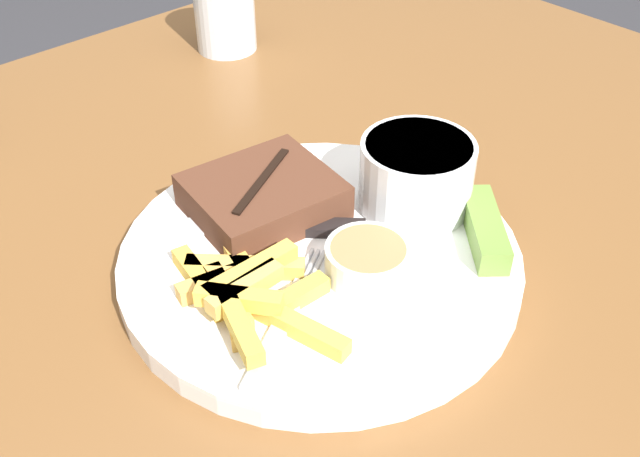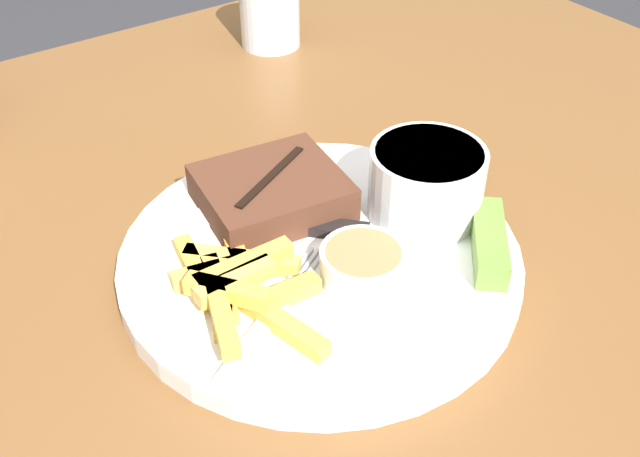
# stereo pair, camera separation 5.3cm
# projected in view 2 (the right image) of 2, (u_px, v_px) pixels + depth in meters

# --- Properties ---
(dining_table) EXTENTS (1.11, 0.96, 0.77)m
(dining_table) POSITION_uv_depth(u_px,v_px,m) (320.00, 357.00, 0.61)
(dining_table) COLOR brown
(dining_table) RESTS_ON ground_plane
(dinner_plate) EXTENTS (0.29, 0.29, 0.02)m
(dinner_plate) POSITION_uv_depth(u_px,v_px,m) (320.00, 259.00, 0.55)
(dinner_plate) COLOR white
(dinner_plate) RESTS_ON dining_table
(steak_portion) EXTENTS (0.12, 0.11, 0.03)m
(steak_portion) POSITION_uv_depth(u_px,v_px,m) (267.00, 194.00, 0.57)
(steak_portion) COLOR #512D1E
(steak_portion) RESTS_ON dinner_plate
(fries_pile) EXTENTS (0.09, 0.15, 0.02)m
(fries_pile) POSITION_uv_depth(u_px,v_px,m) (235.00, 286.00, 0.50)
(fries_pile) COLOR #F1B245
(fries_pile) RESTS_ON dinner_plate
(coleslaw_cup) EXTENTS (0.09, 0.09, 0.05)m
(coleslaw_cup) POSITION_uv_depth(u_px,v_px,m) (427.00, 179.00, 0.56)
(coleslaw_cup) COLOR white
(coleslaw_cup) RESTS_ON dinner_plate
(dipping_sauce_cup) EXTENTS (0.06, 0.06, 0.02)m
(dipping_sauce_cup) POSITION_uv_depth(u_px,v_px,m) (363.00, 263.00, 0.51)
(dipping_sauce_cup) COLOR silver
(dipping_sauce_cup) RESTS_ON dinner_plate
(pickle_spear) EXTENTS (0.07, 0.08, 0.02)m
(pickle_spear) POSITION_uv_depth(u_px,v_px,m) (489.00, 242.00, 0.53)
(pickle_spear) COLOR olive
(pickle_spear) RESTS_ON dinner_plate
(fork_utensil) EXTENTS (0.12, 0.08, 0.00)m
(fork_utensil) POSITION_uv_depth(u_px,v_px,m) (270.00, 317.00, 0.49)
(fork_utensil) COLOR #B7B7BC
(fork_utensil) RESTS_ON dinner_plate
(knife_utensil) EXTENTS (0.13, 0.13, 0.01)m
(knife_utensil) POSITION_uv_depth(u_px,v_px,m) (282.00, 224.00, 0.56)
(knife_utensil) COLOR #B7B7BC
(knife_utensil) RESTS_ON dinner_plate
(drinking_glass) EXTENTS (0.07, 0.07, 0.09)m
(drinking_glass) POSITION_uv_depth(u_px,v_px,m) (269.00, 6.00, 0.82)
(drinking_glass) COLOR silver
(drinking_glass) RESTS_ON dining_table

